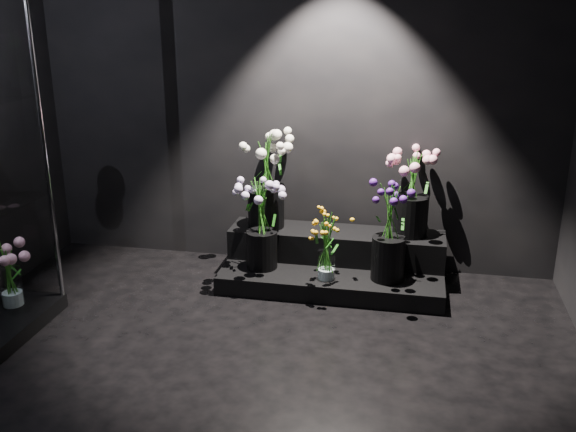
# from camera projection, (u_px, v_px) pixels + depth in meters

# --- Properties ---
(floor) EXTENTS (4.00, 4.00, 0.00)m
(floor) POSITION_uv_depth(u_px,v_px,m) (225.00, 403.00, 3.39)
(floor) COLOR black
(floor) RESTS_ON ground
(wall_back) EXTENTS (4.00, 0.00, 4.00)m
(wall_back) POSITION_uv_depth(u_px,v_px,m) (296.00, 87.00, 4.80)
(wall_back) COLOR black
(wall_back) RESTS_ON floor
(display_riser) EXTENTS (1.62, 0.72, 0.36)m
(display_riser) POSITION_uv_depth(u_px,v_px,m) (334.00, 261.00, 4.83)
(display_riser) COLOR black
(display_riser) RESTS_ON floor
(bouquet_orange_bells) EXTENTS (0.32, 0.32, 0.48)m
(bouquet_orange_bells) POSITION_uv_depth(u_px,v_px,m) (327.00, 246.00, 4.49)
(bouquet_orange_bells) COLOR white
(bouquet_orange_bells) RESTS_ON display_riser
(bouquet_lilac) EXTENTS (0.40, 0.40, 0.67)m
(bouquet_lilac) POSITION_uv_depth(u_px,v_px,m) (261.00, 217.00, 4.64)
(bouquet_lilac) COLOR black
(bouquet_lilac) RESTS_ON display_riser
(bouquet_purple) EXTENTS (0.38, 0.38, 0.71)m
(bouquet_purple) POSITION_uv_depth(u_px,v_px,m) (390.00, 227.00, 4.44)
(bouquet_purple) COLOR black
(bouquet_purple) RESTS_ON display_riser
(bouquet_cream_roses) EXTENTS (0.47, 0.47, 0.72)m
(bouquet_cream_roses) POSITION_uv_depth(u_px,v_px,m) (266.00, 174.00, 4.82)
(bouquet_cream_roses) COLOR black
(bouquet_cream_roses) RESTS_ON display_riser
(bouquet_pink_roses) EXTENTS (0.42, 0.42, 0.64)m
(bouquet_pink_roses) POSITION_uv_depth(u_px,v_px,m) (412.00, 187.00, 4.66)
(bouquet_pink_roses) COLOR black
(bouquet_pink_roses) RESTS_ON display_riser
(bouquet_case_base_pink) EXTENTS (0.42, 0.42, 0.45)m
(bouquet_case_base_pink) POSITION_uv_depth(u_px,v_px,m) (9.00, 271.00, 4.18)
(bouquet_case_base_pink) COLOR white
(bouquet_case_base_pink) RESTS_ON display_case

